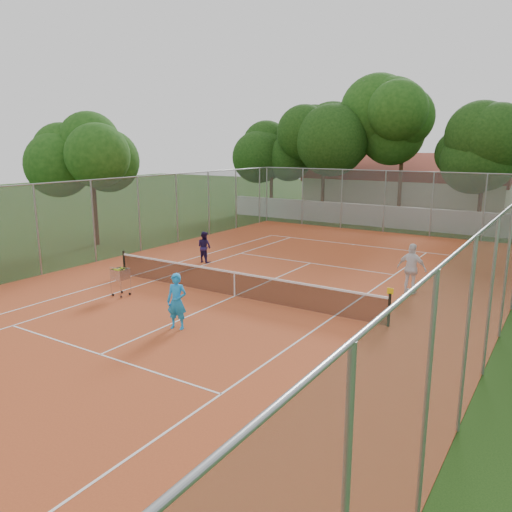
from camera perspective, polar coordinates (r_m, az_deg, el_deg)
The scene contains 12 objects.
ground at distance 18.98m, azimuth -2.45°, elevation -4.67°, with size 120.00×120.00×0.00m, color #19350E.
court_pad at distance 18.98m, azimuth -2.45°, elevation -4.64°, with size 18.00×34.00×0.02m, color #B64B23.
court_lines at distance 18.97m, azimuth -2.45°, elevation -4.60°, with size 10.98×23.78×0.01m, color white.
tennis_net at distance 18.83m, azimuth -2.47°, elevation -3.19°, with size 11.88×0.10×0.98m, color black.
perimeter_fence at distance 18.48m, azimuth -2.51°, elevation 1.26°, with size 18.00×34.00×4.00m, color slate.
boundary_wall at distance 35.72m, azimuth 15.39°, elevation 4.30°, with size 26.00×0.30×1.50m, color silver.
clubhouse at distance 45.67m, azimuth 16.92°, elevation 7.77°, with size 16.40×9.00×4.40m, color beige.
tropical_trees at distance 38.26m, azimuth 17.15°, elevation 11.12°, with size 29.00×19.00×10.00m, color black.
player_near at distance 15.65m, azimuth -9.04°, elevation -5.14°, with size 0.64×0.42×1.77m, color #1B97ED.
player_far_left at distance 24.33m, azimuth -5.92°, elevation 1.04°, with size 0.74×0.58×1.52m, color #221848.
player_far_right at distance 19.97m, azimuth 17.37°, elevation -1.40°, with size 1.14×0.48×1.95m, color white.
ball_hopper at distance 19.51m, azimuth -15.21°, elevation -2.79°, with size 0.56×0.56×1.16m, color silver.
Camera 1 is at (10.46, -14.80, 5.64)m, focal length 35.00 mm.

